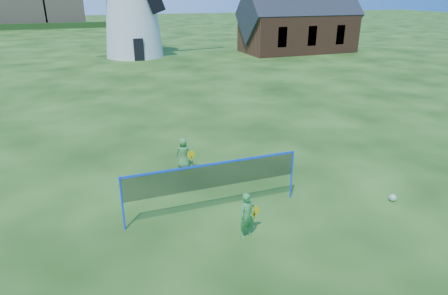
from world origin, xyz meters
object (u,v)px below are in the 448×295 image
badminton_net (213,176)px  play_ball (393,198)px  player_girl (247,216)px  player_boy (184,153)px  chapel (298,24)px

badminton_net → play_ball: bearing=-13.6°
player_girl → player_boy: (-0.45, 4.65, -0.05)m
player_boy → play_ball: (5.31, -4.52, -0.45)m
badminton_net → player_girl: size_ratio=4.09×
badminton_net → player_boy: bearing=90.3°
player_girl → player_boy: 4.67m
player_girl → chapel: bearing=41.1°
chapel → play_ball: bearing=-115.0°
player_girl → play_ball: size_ratio=5.62×
player_boy → player_girl: bearing=117.5°
chapel → badminton_net: size_ratio=2.36×
player_girl → player_boy: bearing=78.9°
player_boy → play_ball: size_ratio=5.12×
player_girl → player_boy: player_girl is taller
player_girl → play_ball: player_girl is taller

